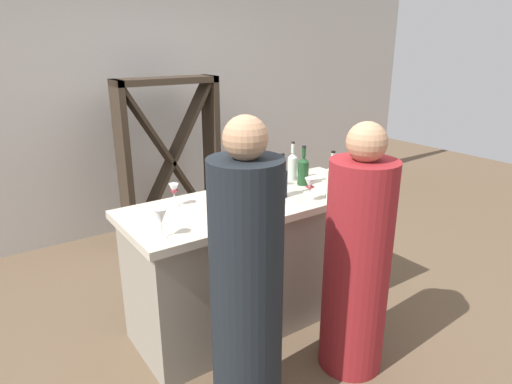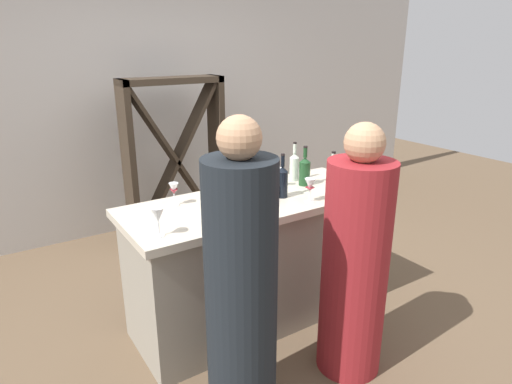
# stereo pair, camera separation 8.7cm
# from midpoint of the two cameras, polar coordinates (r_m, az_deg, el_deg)

# --- Properties ---
(ground_plane) EXTENTS (12.00, 12.00, 0.00)m
(ground_plane) POSITION_cam_midpoint_polar(r_m,az_deg,el_deg) (3.43, -0.76, -15.63)
(ground_plane) COLOR brown
(back_wall) EXTENTS (8.00, 0.10, 2.80)m
(back_wall) POSITION_cam_midpoint_polar(r_m,az_deg,el_deg) (4.85, -15.92, 11.67)
(back_wall) COLOR #BCB7B2
(back_wall) RESTS_ON ground
(bar_counter) EXTENTS (1.82, 0.72, 0.93)m
(bar_counter) POSITION_cam_midpoint_polar(r_m,az_deg,el_deg) (3.19, -0.79, -8.69)
(bar_counter) COLOR gray
(bar_counter) RESTS_ON ground
(wine_rack) EXTENTS (1.00, 0.28, 1.62)m
(wine_rack) POSITION_cam_midpoint_polar(r_m,az_deg,el_deg) (4.49, -11.45, 3.85)
(wine_rack) COLOR #33281E
(wine_rack) RESTS_ON ground
(wine_bottle_leftmost_dark_green) EXTENTS (0.08, 0.08, 0.30)m
(wine_bottle_leftmost_dark_green) POSITION_cam_midpoint_polar(r_m,az_deg,el_deg) (2.96, 0.45, 1.10)
(wine_bottle_leftmost_dark_green) COLOR black
(wine_bottle_leftmost_dark_green) RESTS_ON bar_counter
(wine_bottle_second_left_near_black) EXTENTS (0.07, 0.07, 0.30)m
(wine_bottle_second_left_near_black) POSITION_cam_midpoint_polar(r_m,az_deg,el_deg) (3.02, 2.56, 1.46)
(wine_bottle_second_left_near_black) COLOR black
(wine_bottle_second_left_near_black) RESTS_ON bar_counter
(wine_bottle_center_clear_pale) EXTENTS (0.08, 0.08, 0.33)m
(wine_bottle_center_clear_pale) POSITION_cam_midpoint_polar(r_m,az_deg,el_deg) (3.02, 8.88, 1.47)
(wine_bottle_center_clear_pale) COLOR #B7C6B2
(wine_bottle_center_clear_pale) RESTS_ON bar_counter
(wine_bottle_second_right_olive_green) EXTENTS (0.08, 0.08, 0.30)m
(wine_bottle_second_right_olive_green) POSITION_cam_midpoint_polar(r_m,az_deg,el_deg) (3.30, 5.33, 2.82)
(wine_bottle_second_right_olive_green) COLOR #193D1E
(wine_bottle_second_right_olive_green) RESTS_ON bar_counter
(wine_bottle_rightmost_clear_pale) EXTENTS (0.07, 0.07, 0.30)m
(wine_bottle_rightmost_clear_pale) POSITION_cam_midpoint_polar(r_m,az_deg,el_deg) (3.41, 3.97, 3.40)
(wine_bottle_rightmost_clear_pale) COLOR #B7C6B2
(wine_bottle_rightmost_clear_pale) RESTS_ON bar_counter
(wine_glass_near_left) EXTENTS (0.07, 0.07, 0.16)m
(wine_glass_near_left) POSITION_cam_midpoint_polar(r_m,az_deg,el_deg) (2.95, 6.13, 0.86)
(wine_glass_near_left) COLOR white
(wine_glass_near_left) RESTS_ON bar_counter
(wine_glass_near_center) EXTENTS (0.08, 0.08, 0.17)m
(wine_glass_near_center) POSITION_cam_midpoint_polar(r_m,az_deg,el_deg) (2.45, -13.16, -3.16)
(wine_glass_near_center) COLOR white
(wine_glass_near_center) RESTS_ON bar_counter
(wine_glass_near_right) EXTENTS (0.08, 0.08, 0.16)m
(wine_glass_near_right) POSITION_cam_midpoint_polar(r_m,az_deg,el_deg) (2.89, -5.19, 0.57)
(wine_glass_near_right) COLOR white
(wine_glass_near_right) RESTS_ON bar_counter
(wine_glass_far_left) EXTENTS (0.07, 0.07, 0.17)m
(wine_glass_far_left) POSITION_cam_midpoint_polar(r_m,az_deg,el_deg) (3.02, -2.99, 1.49)
(wine_glass_far_left) COLOR white
(wine_glass_far_left) RESTS_ON bar_counter
(wine_glass_far_center) EXTENTS (0.06, 0.06, 0.14)m
(wine_glass_far_center) POSITION_cam_midpoint_polar(r_m,az_deg,el_deg) (3.24, 2.14, 2.40)
(wine_glass_far_center) COLOR white
(wine_glass_far_center) RESTS_ON bar_counter
(wine_glass_far_right) EXTENTS (0.06, 0.06, 0.15)m
(wine_glass_far_right) POSITION_cam_midpoint_polar(r_m,az_deg,el_deg) (2.91, -11.35, 0.18)
(wine_glass_far_right) COLOR white
(wine_glass_far_right) RESTS_ON bar_counter
(water_pitcher) EXTENTS (0.09, 0.09, 0.21)m
(water_pitcher) POSITION_cam_midpoint_polar(r_m,az_deg,el_deg) (2.86, -2.12, 0.31)
(water_pitcher) COLOR silver
(water_pitcher) RESTS_ON bar_counter
(person_left_guest) EXTENTS (0.44, 0.44, 1.54)m
(person_left_guest) POSITION_cam_midpoint_polar(r_m,az_deg,el_deg) (2.70, 11.93, -8.91)
(person_left_guest) COLOR maroon
(person_left_guest) RESTS_ON ground
(person_center_guest) EXTENTS (0.46, 0.46, 1.64)m
(person_center_guest) POSITION_cam_midpoint_polar(r_m,az_deg,el_deg) (2.28, -2.34, -12.58)
(person_center_guest) COLOR black
(person_center_guest) RESTS_ON ground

